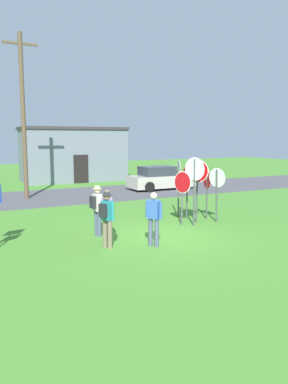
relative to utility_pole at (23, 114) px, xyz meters
name	(u,v)px	position (x,y,z in m)	size (l,w,h in m)	color
ground_plane	(159,238)	(2.53, -10.64, -4.61)	(80.00, 80.00, 0.00)	#47842D
street_asphalt	(72,195)	(2.53, -0.07, -4.61)	(60.00, 6.40, 0.01)	#4C4C51
building_background	(73,154)	(4.87, 7.51, -2.53)	(7.89, 4.05, 4.16)	slate
utility_pole	(23,114)	(0.00, 0.00, 0.00)	(1.80, 0.24, 8.86)	brown
parked_car_on_street	(160,179)	(8.52, 0.03, -3.93)	(4.31, 2.03, 1.51)	#B7B2A3
stop_sign_leaning_right	(179,180)	(4.93, -7.97, -3.02)	(0.22, 0.58, 2.42)	#474C4C
stop_sign_nearest	(194,178)	(4.59, -9.64, -2.79)	(0.32, 0.84, 2.63)	#474C4C
stop_sign_rear_right	(187,183)	(5.06, -8.42, -3.11)	(0.08, 0.66, 2.24)	#474C4C
stop_sign_leaning_left	(182,188)	(4.27, -9.32, -3.19)	(0.28, 0.83, 2.09)	#474C4C
stop_sign_far_back	(207,186)	(5.77, -8.84, -3.22)	(0.18, 0.78, 2.04)	#474C4C
stop_sign_tallest	(197,179)	(5.01, -9.22, -2.87)	(0.60, 0.69, 2.51)	#474C4C
stop_sign_center_cluster	(217,185)	(5.76, -9.51, -3.13)	(0.26, 0.75, 2.17)	#474C4C
person_on_left	(107,213)	(0.83, -10.24, -3.66)	(0.23, 0.57, 1.69)	#4C5670
person_with_sunhat	(107,216)	(0.55, -10.91, -3.61)	(0.44, 0.54, 1.74)	#7A6B56
person_near_signs	(97,207)	(0.77, -9.42, -3.61)	(0.41, 0.57, 1.74)	#4C5670
person_in_blue	(154,216)	(1.91, -11.39, -3.66)	(0.38, 0.49, 1.69)	#4C5670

